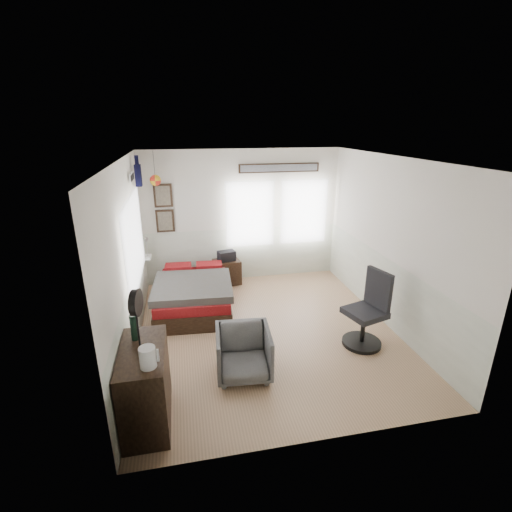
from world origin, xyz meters
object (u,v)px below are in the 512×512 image
(bed, at_px, (194,294))
(task_chair, at_px, (368,315))
(nightstand, at_px, (227,272))
(armchair, at_px, (243,353))
(dresser, at_px, (146,385))

(bed, xyz_separation_m, task_chair, (2.49, -1.67, 0.19))
(nightstand, bearing_deg, bed, -136.78)
(task_chair, bearing_deg, armchair, 173.95)
(dresser, xyz_separation_m, nightstand, (1.36, 3.57, -0.20))
(dresser, bearing_deg, task_chair, 16.38)
(nightstand, bearing_deg, task_chair, -66.76)
(bed, bearing_deg, dresser, -99.82)
(nightstand, distance_m, task_chair, 3.19)
(dresser, bearing_deg, bed, 76.33)
(bed, xyz_separation_m, armchair, (0.56, -2.02, 0.05))
(dresser, relative_size, nightstand, 1.96)
(armchair, xyz_separation_m, task_chair, (1.93, 0.36, 0.14))
(dresser, bearing_deg, nightstand, 69.19)
(armchair, relative_size, nightstand, 1.42)
(bed, relative_size, dresser, 1.89)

